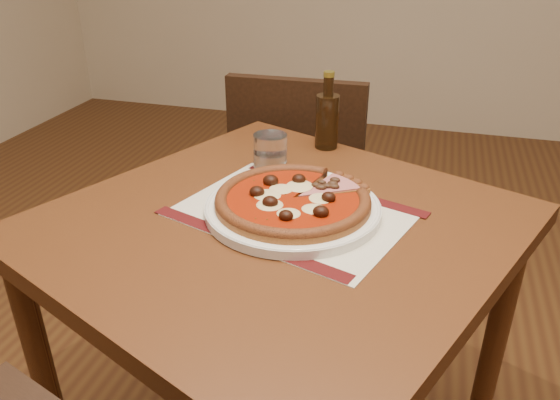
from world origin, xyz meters
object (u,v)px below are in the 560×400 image
object	(u,v)px
chair_far	(302,184)
pizza	(293,199)
table	(277,263)
plate	(293,208)
water_glass	(270,154)
bottle	(327,119)

from	to	relation	value
chair_far	pizza	size ratio (longest dim) A/B	2.89
table	chair_far	distance (m)	0.72
chair_far	plate	world-z (taller)	chair_far
table	chair_far	world-z (taller)	chair_far
table	water_glass	bearing A→B (deg)	110.36
table	plate	size ratio (longest dim) A/B	3.12
chair_far	plate	bearing A→B (deg)	100.89
table	plate	world-z (taller)	plate
table	pizza	world-z (taller)	pizza
chair_far	pizza	world-z (taller)	chair_far
table	plate	bearing A→B (deg)	50.95
plate	chair_far	bearing A→B (deg)	102.20
table	bottle	bearing A→B (deg)	87.89
plate	bottle	xyz separation A→B (m)	(-0.01, 0.36, 0.06)
chair_far	plate	distance (m)	0.73
table	pizza	distance (m)	0.14
table	water_glass	size ratio (longest dim) A/B	11.65
plate	water_glass	size ratio (longest dim) A/B	3.73
table	plate	xyz separation A→B (m)	(0.02, 0.03, 0.11)
chair_far	bottle	size ratio (longest dim) A/B	4.56
table	pizza	size ratio (longest dim) A/B	3.53
water_glass	table	bearing A→B (deg)	-69.64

